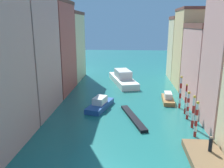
{
  "coord_description": "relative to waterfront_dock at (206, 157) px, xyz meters",
  "views": [
    {
      "loc": [
        0.85,
        -16.14,
        12.78
      ],
      "look_at": [
        -2.41,
        27.35,
        1.5
      ],
      "focal_mm": 37.45,
      "sensor_mm": 36.0,
      "label": 1
    }
  ],
  "objects": [
    {
      "name": "ground_plane",
      "position": [
        -8.36,
        19.97,
        -0.34
      ],
      "size": [
        154.0,
        154.0,
        0.0
      ],
      "primitive_type": "plane",
      "color": "#1E6B66"
    },
    {
      "name": "mooring_pole_4",
      "position": [
        0.42,
        14.44,
        2.28
      ],
      "size": [
        0.36,
        0.36,
        5.13
      ],
      "color": "red",
      "rests_on": "ground"
    },
    {
      "name": "building_right_4",
      "position": [
        5.78,
        35.74,
        6.9
      ],
      "size": [
        7.75,
        7.21,
        14.45
      ],
      "color": "beige",
      "rests_on": "ground"
    },
    {
      "name": "building_left_2",
      "position": [
        -22.5,
        22.32,
        8.15
      ],
      "size": [
        7.75,
        10.87,
        16.97
      ],
      "color": "#B25147",
      "rests_on": "ground"
    },
    {
      "name": "waterfront_dock",
      "position": [
        0.0,
        0.0,
        0.0
      ],
      "size": [
        3.35,
        5.73,
        0.69
      ],
      "color": "brown",
      "rests_on": "ground"
    },
    {
      "name": "vaporetto_white",
      "position": [
        -8.87,
        29.53,
        0.73
      ],
      "size": [
        7.1,
        13.45,
        2.98
      ],
      "color": "white",
      "rests_on": "ground"
    },
    {
      "name": "building_right_2",
      "position": [
        5.78,
        17.06,
        6.1
      ],
      "size": [
        7.75,
        11.31,
        12.86
      ],
      "color": "tan",
      "rests_on": "ground"
    },
    {
      "name": "motorboat_0",
      "position": [
        -11.95,
        13.49,
        0.28
      ],
      "size": [
        3.97,
        7.06,
        1.81
      ],
      "color": "#234C93",
      "rests_on": "ground"
    },
    {
      "name": "motorboat_1",
      "position": [
        -0.9,
        17.47,
        0.21
      ],
      "size": [
        2.01,
        5.4,
        1.6
      ],
      "color": "olive",
      "rests_on": "ground"
    },
    {
      "name": "person_on_dock",
      "position": [
        0.52,
        0.47,
        1.08
      ],
      "size": [
        0.36,
        0.36,
        1.59
      ],
      "color": "black",
      "rests_on": "waterfront_dock"
    },
    {
      "name": "mooring_pole_2",
      "position": [
        0.59,
        10.11,
        1.7
      ],
      "size": [
        0.39,
        0.39,
        3.98
      ],
      "color": "red",
      "rests_on": "ground"
    },
    {
      "name": "mooring_pole_3",
      "position": [
        0.7,
        12.04,
        1.95
      ],
      "size": [
        0.27,
        0.27,
        4.5
      ],
      "color": "red",
      "rests_on": "ground"
    },
    {
      "name": "gondola_black",
      "position": [
        -6.86,
        9.61,
        -0.15
      ],
      "size": [
        3.62,
        8.92,
        0.38
      ],
      "color": "black",
      "rests_on": "ground"
    },
    {
      "name": "mooring_pole_0",
      "position": [
        0.27,
        4.86,
        1.89
      ],
      "size": [
        0.36,
        0.36,
        4.35
      ],
      "color": "red",
      "rests_on": "ground"
    },
    {
      "name": "building_right_3",
      "position": [
        5.78,
        27.38,
        7.56
      ],
      "size": [
        7.75,
        8.72,
        15.78
      ],
      "color": "#DBB77A",
      "rests_on": "ground"
    },
    {
      "name": "mooring_pole_1",
      "position": [
        0.58,
        7.36,
        1.85
      ],
      "size": [
        0.37,
        0.37,
        4.27
      ],
      "color": "red",
      "rests_on": "ground"
    },
    {
      "name": "building_left_1",
      "position": [
        -22.5,
        11.4,
        10.57
      ],
      "size": [
        7.75,
        10.31,
        21.8
      ],
      "color": "tan",
      "rests_on": "ground"
    },
    {
      "name": "building_left_3",
      "position": [
        -22.5,
        32.95,
        7.39
      ],
      "size": [
        7.75,
        10.34,
        15.45
      ],
      "color": "beige",
      "rests_on": "ground"
    }
  ]
}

